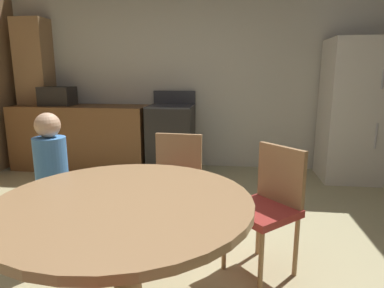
% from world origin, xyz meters
% --- Properties ---
extents(ground_plane, '(14.00, 14.00, 0.00)m').
position_xyz_m(ground_plane, '(0.00, 0.00, 0.00)').
color(ground_plane, tan).
extents(wall_back, '(5.70, 0.12, 2.70)m').
position_xyz_m(wall_back, '(0.00, 2.93, 1.35)').
color(wall_back, beige).
rests_on(wall_back, ground).
extents(kitchen_counter, '(1.89, 0.60, 0.90)m').
position_xyz_m(kitchen_counter, '(-1.60, 2.53, 0.45)').
color(kitchen_counter, brown).
rests_on(kitchen_counter, ground).
extents(pantry_column, '(0.44, 0.36, 2.10)m').
position_xyz_m(pantry_column, '(-2.33, 2.71, 1.05)').
color(pantry_column, '#9E754C').
rests_on(pantry_column, ground).
extents(oven_range, '(0.60, 0.60, 1.10)m').
position_xyz_m(oven_range, '(-0.31, 2.54, 0.47)').
color(oven_range, black).
rests_on(oven_range, ground).
extents(refrigerator, '(0.68, 0.68, 1.76)m').
position_xyz_m(refrigerator, '(2.01, 2.48, 0.88)').
color(refrigerator, silver).
rests_on(refrigerator, ground).
extents(microwave, '(0.44, 0.32, 0.26)m').
position_xyz_m(microwave, '(-1.92, 2.53, 1.03)').
color(microwave, black).
rests_on(microwave, kitchen_counter).
extents(dining_table, '(1.24, 1.24, 0.76)m').
position_xyz_m(dining_table, '(0.02, -0.43, 0.61)').
color(dining_table, '#9E754C').
rests_on(dining_table, ground).
extents(chair_northeast, '(0.57, 0.57, 0.87)m').
position_xyz_m(chair_northeast, '(0.78, 0.27, 0.50)').
color(chair_northeast, '#9E754C').
rests_on(chair_northeast, ground).
extents(chair_north, '(0.43, 0.43, 0.87)m').
position_xyz_m(chair_north, '(0.09, 0.60, 0.50)').
color(chair_north, '#9E754C').
rests_on(chair_north, ground).
extents(person_child, '(0.31, 0.31, 1.09)m').
position_xyz_m(person_child, '(-0.71, 0.20, 0.58)').
color(person_child, '#3D4C84').
rests_on(person_child, ground).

